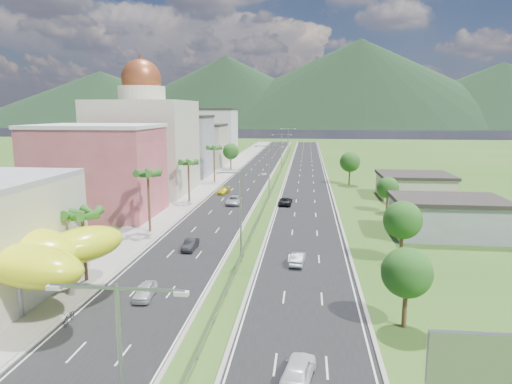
% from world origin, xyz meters
% --- Properties ---
extents(ground, '(500.00, 500.00, 0.00)m').
position_xyz_m(ground, '(0.00, 0.00, 0.00)').
color(ground, '#2D5119').
rests_on(ground, ground).
extents(road_left, '(11.00, 260.00, 0.04)m').
position_xyz_m(road_left, '(-7.50, 90.00, 0.02)').
color(road_left, black).
rests_on(road_left, ground).
extents(road_right, '(11.00, 260.00, 0.04)m').
position_xyz_m(road_right, '(7.50, 90.00, 0.02)').
color(road_right, black).
rests_on(road_right, ground).
extents(sidewalk_left, '(7.00, 260.00, 0.12)m').
position_xyz_m(sidewalk_left, '(-17.00, 90.00, 0.06)').
color(sidewalk_left, gray).
rests_on(sidewalk_left, ground).
extents(median_guardrail, '(0.10, 216.06, 0.76)m').
position_xyz_m(median_guardrail, '(0.00, 71.99, 0.62)').
color(median_guardrail, gray).
rests_on(median_guardrail, ground).
extents(streetlight_median_a, '(6.04, 0.25, 11.00)m').
position_xyz_m(streetlight_median_a, '(0.00, -25.00, 6.75)').
color(streetlight_median_a, gray).
rests_on(streetlight_median_a, ground).
extents(streetlight_median_b, '(6.04, 0.25, 11.00)m').
position_xyz_m(streetlight_median_b, '(0.00, 10.00, 6.75)').
color(streetlight_median_b, gray).
rests_on(streetlight_median_b, ground).
extents(streetlight_median_c, '(6.04, 0.25, 11.00)m').
position_xyz_m(streetlight_median_c, '(0.00, 50.00, 6.75)').
color(streetlight_median_c, gray).
rests_on(streetlight_median_c, ground).
extents(streetlight_median_d, '(6.04, 0.25, 11.00)m').
position_xyz_m(streetlight_median_d, '(0.00, 95.00, 6.75)').
color(streetlight_median_d, gray).
rests_on(streetlight_median_d, ground).
extents(streetlight_median_e, '(6.04, 0.25, 11.00)m').
position_xyz_m(streetlight_median_e, '(0.00, 140.00, 6.75)').
color(streetlight_median_e, gray).
rests_on(streetlight_median_e, ground).
extents(lime_canopy, '(18.00, 15.00, 7.40)m').
position_xyz_m(lime_canopy, '(-20.00, -4.00, 4.99)').
color(lime_canopy, '#D8E716').
rests_on(lime_canopy, ground).
extents(pink_shophouse, '(20.00, 15.00, 15.00)m').
position_xyz_m(pink_shophouse, '(-28.00, 32.00, 7.50)').
color(pink_shophouse, '#B64A57').
rests_on(pink_shophouse, ground).
extents(domed_building, '(20.00, 20.00, 28.70)m').
position_xyz_m(domed_building, '(-28.00, 55.00, 11.35)').
color(domed_building, '#BFB69E').
rests_on(domed_building, ground).
extents(midrise_grey, '(16.00, 15.00, 16.00)m').
position_xyz_m(midrise_grey, '(-27.00, 80.00, 8.00)').
color(midrise_grey, gray).
rests_on(midrise_grey, ground).
extents(midrise_beige, '(16.00, 15.00, 13.00)m').
position_xyz_m(midrise_beige, '(-27.00, 102.00, 6.50)').
color(midrise_beige, '#B9B198').
rests_on(midrise_beige, ground).
extents(midrise_white, '(16.00, 15.00, 18.00)m').
position_xyz_m(midrise_white, '(-27.00, 125.00, 9.00)').
color(midrise_white, silver).
rests_on(midrise_white, ground).
extents(billboard, '(5.20, 0.35, 6.20)m').
position_xyz_m(billboard, '(17.00, -18.00, 4.42)').
color(billboard, gray).
rests_on(billboard, ground).
extents(shed_near, '(15.00, 10.00, 5.00)m').
position_xyz_m(shed_near, '(28.00, 25.00, 2.50)').
color(shed_near, gray).
rests_on(shed_near, ground).
extents(shed_far, '(14.00, 12.00, 4.40)m').
position_xyz_m(shed_far, '(30.00, 55.00, 2.20)').
color(shed_far, '#B9B198').
rests_on(shed_far, ground).
extents(palm_tree_b, '(3.60, 3.60, 8.10)m').
position_xyz_m(palm_tree_b, '(-15.50, 2.00, 7.06)').
color(palm_tree_b, '#47301C').
rests_on(palm_tree_b, ground).
extents(palm_tree_c, '(3.60, 3.60, 9.60)m').
position_xyz_m(palm_tree_c, '(-15.50, 22.00, 8.50)').
color(palm_tree_c, '#47301C').
rests_on(palm_tree_c, ground).
extents(palm_tree_d, '(3.60, 3.60, 8.60)m').
position_xyz_m(palm_tree_d, '(-15.50, 45.00, 7.54)').
color(palm_tree_d, '#47301C').
rests_on(palm_tree_d, ground).
extents(palm_tree_e, '(3.60, 3.60, 9.40)m').
position_xyz_m(palm_tree_e, '(-15.50, 70.00, 8.31)').
color(palm_tree_e, '#47301C').
rests_on(palm_tree_e, ground).
extents(leafy_tree_lfar, '(4.90, 4.90, 8.05)m').
position_xyz_m(leafy_tree_lfar, '(-15.50, 95.00, 5.58)').
color(leafy_tree_lfar, '#47301C').
rests_on(leafy_tree_lfar, ground).
extents(leafy_tree_ra, '(4.20, 4.20, 6.90)m').
position_xyz_m(leafy_tree_ra, '(16.00, -5.00, 4.78)').
color(leafy_tree_ra, '#47301C').
rests_on(leafy_tree_ra, ground).
extents(leafy_tree_rb, '(4.55, 4.55, 7.47)m').
position_xyz_m(leafy_tree_rb, '(19.00, 12.00, 5.18)').
color(leafy_tree_rb, '#47301C').
rests_on(leafy_tree_rb, ground).
extents(leafy_tree_rc, '(3.85, 3.85, 6.33)m').
position_xyz_m(leafy_tree_rc, '(22.00, 40.00, 4.37)').
color(leafy_tree_rc, '#47301C').
rests_on(leafy_tree_rc, ground).
extents(leafy_tree_rd, '(4.90, 4.90, 8.05)m').
position_xyz_m(leafy_tree_rd, '(18.00, 70.00, 5.58)').
color(leafy_tree_rd, '#47301C').
rests_on(leafy_tree_rd, ground).
extents(mountain_ridge, '(860.00, 140.00, 90.00)m').
position_xyz_m(mountain_ridge, '(60.00, 450.00, 0.00)').
color(mountain_ridge, black).
rests_on(mountain_ridge, ground).
extents(car_white_near_left, '(1.93, 4.22, 1.40)m').
position_xyz_m(car_white_near_left, '(-7.67, -1.68, 0.74)').
color(car_white_near_left, silver).
rests_on(car_white_near_left, road_left).
extents(car_dark_left, '(1.48, 4.17, 1.37)m').
position_xyz_m(car_dark_left, '(-7.27, 14.02, 0.72)').
color(car_dark_left, black).
rests_on(car_dark_left, road_left).
extents(car_silver_mid_left, '(2.70, 5.74, 1.59)m').
position_xyz_m(car_silver_mid_left, '(-6.18, 43.34, 0.83)').
color(car_silver_mid_left, '#B4B6BC').
rests_on(car_silver_mid_left, road_left).
extents(car_yellow_far_left, '(2.43, 4.75, 1.32)m').
position_xyz_m(car_yellow_far_left, '(-10.33, 54.18, 0.70)').
color(car_yellow_far_left, gold).
rests_on(car_yellow_far_left, road_left).
extents(car_white_near_right, '(2.69, 5.04, 1.63)m').
position_xyz_m(car_white_near_right, '(7.34, -13.86, 0.86)').
color(car_white_near_right, white).
rests_on(car_white_near_right, road_right).
extents(car_silver_right, '(1.92, 4.47, 1.43)m').
position_xyz_m(car_silver_right, '(6.78, 9.85, 0.76)').
color(car_silver_right, '#B0B3B8').
rests_on(car_silver_right, road_right).
extents(car_dark_far_right, '(2.66, 5.31, 1.44)m').
position_xyz_m(car_dark_far_right, '(3.69, 43.96, 0.76)').
color(car_dark_far_right, black).
rests_on(car_dark_far_right, road_right).
extents(motorcycle, '(0.88, 2.20, 1.37)m').
position_xyz_m(motorcycle, '(-12.30, -7.48, 0.72)').
color(motorcycle, black).
rests_on(motorcycle, road_left).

